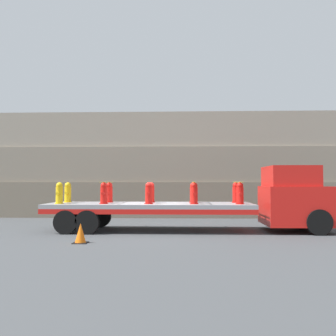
{
  "coord_description": "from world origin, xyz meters",
  "views": [
    {
      "loc": [
        1.36,
        -15.86,
        2.02
      ],
      "look_at": [
        0.77,
        0.0,
        2.65
      ],
      "focal_mm": 40.0,
      "sensor_mm": 36.0,
      "label": 1
    }
  ],
  "objects": [
    {
      "name": "ground_plane",
      "position": [
        0.0,
        0.0,
        0.0
      ],
      "size": [
        120.0,
        120.0,
        0.0
      ],
      "primitive_type": "plane",
      "color": "#3F4244"
    },
    {
      "name": "rock_cliff",
      "position": [
        0.0,
        7.16,
        3.09
      ],
      "size": [
        60.0,
        3.3,
        6.19
      ],
      "color": "#706656",
      "rests_on": "ground_plane"
    },
    {
      "name": "truck_cab",
      "position": [
        6.21,
        0.0,
        1.36
      ],
      "size": [
        2.75,
        2.62,
        2.71
      ],
      "color": "red",
      "rests_on": "ground_plane"
    },
    {
      "name": "flatbed_trailer",
      "position": [
        -0.58,
        0.0,
        0.94
      ],
      "size": [
        8.62,
        2.69,
        1.16
      ],
      "color": "gray",
      "rests_on": "ground_plane"
    },
    {
      "name": "fire_hydrant_yellow_near_0",
      "position": [
        -3.71,
        -0.57,
        1.59
      ],
      "size": [
        0.36,
        0.54,
        0.89
      ],
      "color": "gold",
      "rests_on": "flatbed_trailer"
    },
    {
      "name": "fire_hydrant_yellow_far_0",
      "position": [
        -3.71,
        0.57,
        1.59
      ],
      "size": [
        0.36,
        0.54,
        0.89
      ],
      "color": "gold",
      "rests_on": "flatbed_trailer"
    },
    {
      "name": "fire_hydrant_red_near_1",
      "position": [
        -1.86,
        -0.57,
        1.59
      ],
      "size": [
        0.36,
        0.54,
        0.89
      ],
      "color": "red",
      "rests_on": "flatbed_trailer"
    },
    {
      "name": "fire_hydrant_red_far_1",
      "position": [
        -1.86,
        0.57,
        1.59
      ],
      "size": [
        0.36,
        0.54,
        0.89
      ],
      "color": "red",
      "rests_on": "flatbed_trailer"
    },
    {
      "name": "fire_hydrant_red_near_2",
      "position": [
        0.0,
        -0.57,
        1.59
      ],
      "size": [
        0.36,
        0.54,
        0.89
      ],
      "color": "red",
      "rests_on": "flatbed_trailer"
    },
    {
      "name": "fire_hydrant_red_far_2",
      "position": [
        0.0,
        0.57,
        1.59
      ],
      "size": [
        0.36,
        0.54,
        0.89
      ],
      "color": "red",
      "rests_on": "flatbed_trailer"
    },
    {
      "name": "fire_hydrant_red_near_3",
      "position": [
        1.86,
        -0.57,
        1.59
      ],
      "size": [
        0.36,
        0.54,
        0.89
      ],
      "color": "red",
      "rests_on": "flatbed_trailer"
    },
    {
      "name": "fire_hydrant_red_far_3",
      "position": [
        1.86,
        0.57,
        1.59
      ],
      "size": [
        0.36,
        0.54,
        0.89
      ],
      "color": "red",
      "rests_on": "flatbed_trailer"
    },
    {
      "name": "fire_hydrant_red_near_4",
      "position": [
        3.71,
        -0.57,
        1.59
      ],
      "size": [
        0.36,
        0.54,
        0.89
      ],
      "color": "red",
      "rests_on": "flatbed_trailer"
    },
    {
      "name": "fire_hydrant_red_far_4",
      "position": [
        3.71,
        0.57,
        1.59
      ],
      "size": [
        0.36,
        0.54,
        0.89
      ],
      "color": "red",
      "rests_on": "flatbed_trailer"
    },
    {
      "name": "cargo_strap_rear",
      "position": [
        -1.86,
        0.0,
        2.05
      ],
      "size": [
        0.05,
        2.79,
        0.01
      ],
      "color": "yellow",
      "rests_on": "fire_hydrant_red_near_1"
    },
    {
      "name": "cargo_strap_middle",
      "position": [
        1.86,
        0.0,
        2.05
      ],
      "size": [
        0.05,
        2.79,
        0.01
      ],
      "color": "yellow",
      "rests_on": "fire_hydrant_red_near_3"
    },
    {
      "name": "cargo_strap_front",
      "position": [
        3.71,
        0.0,
        2.05
      ],
      "size": [
        0.05,
        2.79,
        0.01
      ],
      "color": "yellow",
      "rests_on": "fire_hydrant_red_near_4"
    },
    {
      "name": "traffic_cone",
      "position": [
        -2.05,
        -3.35,
        0.32
      ],
      "size": [
        0.48,
        0.48,
        0.66
      ],
      "color": "black",
      "rests_on": "ground_plane"
    }
  ]
}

